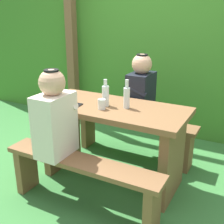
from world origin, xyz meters
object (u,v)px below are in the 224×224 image
at_px(picnic_table, 112,131).
at_px(person_white_shirt, 55,117).
at_px(cell_phone, 76,106).
at_px(person_black_coat, 141,91).
at_px(drinking_glass, 102,104).
at_px(bottle_right, 106,95).
at_px(bottle_left, 127,97).
at_px(bench_far, 134,130).
at_px(bench_near, 82,175).

relative_size(picnic_table, person_white_shirt, 1.95).
bearing_deg(cell_phone, person_black_coat, 58.80).
xyz_separation_m(drinking_glass, bottle_right, (-0.01, 0.10, 0.06)).
relative_size(drinking_glass, bottle_left, 0.35).
distance_m(bench_far, person_black_coat, 0.47).
xyz_separation_m(person_white_shirt, bottle_left, (0.38, 0.54, 0.08)).
distance_m(bench_near, cell_phone, 0.65).
height_order(picnic_table, bench_far, picnic_table).
distance_m(bottle_right, cell_phone, 0.29).
relative_size(bench_far, bottle_left, 5.35).
relative_size(picnic_table, bench_near, 1.00).
bearing_deg(person_white_shirt, cell_phone, 97.41).
relative_size(bottle_left, bottle_right, 1.05).
bearing_deg(person_black_coat, cell_phone, -117.43).
distance_m(bench_far, cell_phone, 0.87).
relative_size(bench_far, person_black_coat, 1.95).
bearing_deg(person_black_coat, bench_far, 177.15).
relative_size(bench_near, cell_phone, 10.00).
relative_size(person_white_shirt, cell_phone, 5.14).
bearing_deg(picnic_table, person_black_coat, 82.82).
height_order(bench_far, bottle_left, bottle_left).
xyz_separation_m(bench_near, person_white_shirt, (-0.24, 0.00, 0.46)).
xyz_separation_m(bench_near, bottle_right, (-0.06, 0.51, 0.54)).
relative_size(bench_far, person_white_shirt, 1.95).
xyz_separation_m(person_black_coat, bottle_right, (-0.12, -0.55, 0.08)).
height_order(person_white_shirt, bottle_right, person_white_shirt).
bearing_deg(bottle_right, person_white_shirt, -110.21).
relative_size(bench_far, drinking_glass, 15.12).
distance_m(drinking_glass, bottle_left, 0.23).
bearing_deg(drinking_glass, bench_near, -84.37).
bearing_deg(person_white_shirt, bottle_right, 69.79).
relative_size(picnic_table, drinking_glass, 15.12).
bearing_deg(person_black_coat, bottle_left, -81.71).
xyz_separation_m(bench_near, bench_far, (0.00, 1.06, 0.00)).
bearing_deg(bench_near, picnic_table, 90.00).
bearing_deg(bottle_left, bench_far, 105.28).
distance_m(bench_near, person_white_shirt, 0.52).
relative_size(person_white_shirt, bottle_right, 2.87).
bearing_deg(bench_far, bottle_right, -95.74).
bearing_deg(bench_near, person_black_coat, 86.41).
bearing_deg(cell_phone, bench_far, 63.44).
xyz_separation_m(bench_near, drinking_glass, (-0.04, 0.41, 0.48)).
height_order(drinking_glass, bottle_left, bottle_left).
height_order(bench_near, drinking_glass, drinking_glass).
distance_m(picnic_table, bench_near, 0.56).
bearing_deg(picnic_table, bench_far, 90.00).
bearing_deg(bottle_right, picnic_table, 21.27).
xyz_separation_m(picnic_table, person_white_shirt, (-0.24, -0.53, 0.28)).
relative_size(picnic_table, bottle_left, 5.35).
bearing_deg(bench_near, bottle_left, 75.44).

